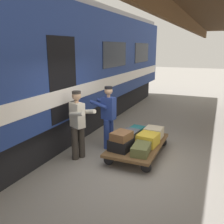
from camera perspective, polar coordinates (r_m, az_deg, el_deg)
name	(u,v)px	position (r m, az deg, el deg)	size (l,w,h in m)	color
ground_plane	(138,169)	(5.84, 6.08, -12.95)	(60.00, 60.00, 0.00)	gray
train_car	(15,72)	(7.02, -21.37, 8.47)	(3.02, 17.98, 4.00)	navy
luggage_cart	(138,145)	(6.46, 6.00, -7.52)	(1.15, 2.07, 0.31)	brown
suitcase_slate_roller	(129,137)	(6.47, 3.87, -5.66)	(0.39, 0.61, 0.28)	#4C515B
suitcase_cream_canvas	(154,133)	(6.85, 9.56, -4.68)	(0.45, 0.45, 0.28)	beige
suitcase_yellow_case	(148,139)	(6.33, 8.27, -6.24)	(0.47, 0.52, 0.29)	gold
suitcase_teal_softside	(136,131)	(6.99, 5.47, -4.45)	(0.37, 0.56, 0.21)	#1E666B
suitcase_olive_duffel	(141,149)	(5.83, 6.73, -8.46)	(0.37, 0.62, 0.21)	brown
suitcase_black_hardshell	(121,144)	(5.97, 2.00, -7.47)	(0.48, 0.48, 0.27)	black
suitcase_brown_leather	(122,136)	(5.87, 2.20, -5.47)	(0.39, 0.48, 0.19)	brown
porter_in_overalls	(108,115)	(6.69, -0.93, -0.70)	(0.71, 0.50, 1.70)	navy
porter_by_door	(78,123)	(6.05, -7.82, -2.52)	(0.74, 0.60, 1.70)	#332D28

